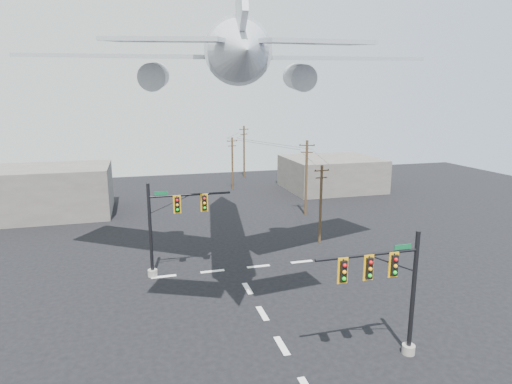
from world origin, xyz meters
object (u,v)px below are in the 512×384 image
object	(u,v)px
signal_mast_far	(168,227)
airliner	(228,54)
utility_pole_b	(306,176)
utility_pole_c	(232,163)
utility_pole_d	(244,151)
utility_pole_a	(321,203)
signal_mast_near	(391,290)

from	to	relation	value
signal_mast_far	airliner	bearing A→B (deg)	7.07
utility_pole_b	airliner	bearing A→B (deg)	-109.34
utility_pole_b	utility_pole_c	bearing A→B (deg)	131.17
signal_mast_far	utility_pole_d	distance (m)	44.81
utility_pole_a	airliner	xyz separation A→B (m)	(-9.88, -3.43, 13.46)
utility_pole_a	signal_mast_far	bearing A→B (deg)	-168.83
signal_mast_far	utility_pole_a	world-z (taller)	utility_pole_a
signal_mast_far	utility_pole_b	distance (m)	22.75
utility_pole_b	utility_pole_c	world-z (taller)	utility_pole_b
signal_mast_far	utility_pole_b	size ratio (longest dim) A/B	0.83
airliner	utility_pole_b	bearing A→B (deg)	-33.47
signal_mast_near	utility_pole_d	size ratio (longest dim) A/B	0.77
utility_pole_a	utility_pole_d	size ratio (longest dim) A/B	0.84
utility_pole_a	utility_pole_b	distance (m)	10.57
signal_mast_near	utility_pole_a	bearing A→B (deg)	76.96
utility_pole_c	airliner	world-z (taller)	airliner
utility_pole_b	utility_pole_d	bearing A→B (deg)	115.26
airliner	utility_pole_d	bearing A→B (deg)	-6.66
utility_pole_d	utility_pole_c	bearing A→B (deg)	-134.18
utility_pole_c	utility_pole_d	distance (m)	11.35
signal_mast_near	airliner	size ratio (longest dim) A/B	0.22
signal_mast_near	utility_pole_b	bearing A→B (deg)	76.50
signal_mast_near	utility_pole_d	xyz separation A→B (m)	(6.02, 56.58, 0.84)
signal_mast_near	utility_pole_d	distance (m)	56.91
utility_pole_c	utility_pole_d	size ratio (longest dim) A/B	0.89
signal_mast_far	utility_pole_a	bearing A→B (deg)	15.12
signal_mast_near	airliner	distance (m)	21.37
utility_pole_b	utility_pole_d	xyz separation A→B (m)	(-1.01, 27.29, 0.06)
utility_pole_b	signal_mast_far	bearing A→B (deg)	-117.93
signal_mast_far	utility_pole_c	xyz separation A→B (m)	(12.19, 31.17, 0.24)
signal_mast_near	signal_mast_far	xyz separation A→B (m)	(-10.66, 15.00, 0.04)
signal_mast_far	utility_pole_c	world-z (taller)	utility_pole_c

